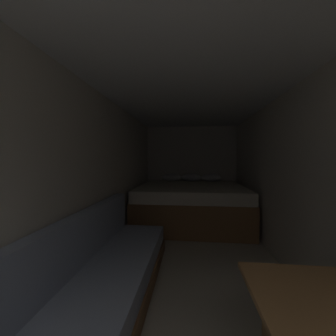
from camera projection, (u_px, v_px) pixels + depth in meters
ground_plane at (191, 267)px, 2.55m from camera, size 7.46×7.46×0.00m
wall_back at (191, 169)px, 5.24m from camera, size 2.33×0.05×2.13m
wall_left at (101, 179)px, 2.63m from camera, size 0.05×5.46×2.13m
wall_right at (291, 182)px, 2.38m from camera, size 0.05×5.46×2.13m
ceiling_slab at (192, 89)px, 2.45m from camera, size 2.33×5.46×0.05m
bed at (191, 204)px, 4.27m from camera, size 2.11×1.90×0.97m
sofa_left at (93, 293)px, 1.66m from camera, size 0.71×2.81×0.82m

